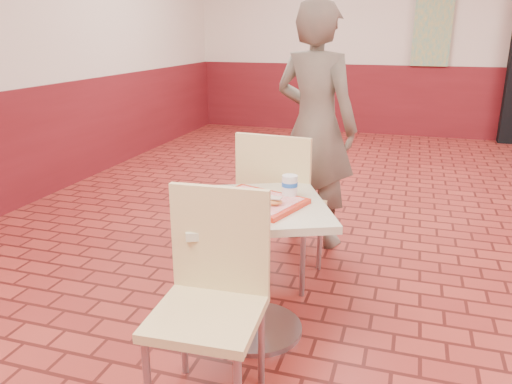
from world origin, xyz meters
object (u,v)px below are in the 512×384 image
(main_table, at_px, (256,248))
(chair_main_back, at_px, (279,201))
(chair_main_front, at_px, (212,290))
(long_john_donut, at_px, (269,201))
(customer, at_px, (315,127))
(paper_cup, at_px, (290,185))
(serving_tray, at_px, (256,201))
(ring_donut, at_px, (241,192))

(main_table, height_order, chair_main_back, chair_main_back)
(main_table, xyz_separation_m, chair_main_front, (-0.02, -0.50, 0.03))
(long_john_donut, bearing_deg, customer, 91.84)
(long_john_donut, bearing_deg, paper_cup, 72.48)
(serving_tray, height_order, long_john_donut, long_john_donut)
(serving_tray, height_order, ring_donut, ring_donut)
(ring_donut, bearing_deg, chair_main_back, 83.26)
(main_table, relative_size, chair_main_front, 0.77)
(main_table, relative_size, paper_cup, 7.21)
(chair_main_front, distance_m, chair_main_back, 1.05)
(serving_tray, bearing_deg, paper_cup, 39.50)
(chair_main_front, distance_m, ring_donut, 0.59)
(main_table, distance_m, customer, 1.31)
(customer, height_order, ring_donut, customer)
(paper_cup, bearing_deg, long_john_donut, -107.52)
(chair_main_front, height_order, serving_tray, chair_main_front)
(main_table, height_order, chair_main_front, chair_main_front)
(chair_main_back, height_order, customer, customer)
(chair_main_front, distance_m, customer, 1.79)
(chair_main_back, relative_size, paper_cup, 9.76)
(chair_main_front, relative_size, chair_main_back, 0.95)
(chair_main_back, bearing_deg, ring_donut, 88.02)
(customer, xyz_separation_m, ring_donut, (-0.13, -1.22, -0.11))
(serving_tray, relative_size, long_john_donut, 3.16)
(chair_main_back, xyz_separation_m, customer, (0.07, 0.71, 0.32))
(ring_donut, distance_m, long_john_donut, 0.19)
(main_table, relative_size, chair_main_back, 0.74)
(ring_donut, bearing_deg, serving_tray, -22.07)
(customer, bearing_deg, paper_cup, 113.32)
(customer, xyz_separation_m, long_john_donut, (0.04, -1.31, -0.11))
(ring_donut, bearing_deg, customer, 84.08)
(main_table, distance_m, long_john_donut, 0.29)
(ring_donut, bearing_deg, long_john_donut, -29.87)
(ring_donut, relative_size, paper_cup, 0.94)
(chair_main_back, height_order, serving_tray, chair_main_back)
(chair_main_front, xyz_separation_m, customer, (0.06, 1.75, 0.34))
(chair_main_front, xyz_separation_m, chair_main_back, (-0.00, 1.05, 0.02))
(main_table, bearing_deg, paper_cup, 39.50)
(chair_main_back, distance_m, long_john_donut, 0.65)
(customer, height_order, paper_cup, customer)
(main_table, xyz_separation_m, paper_cup, (0.14, 0.11, 0.30))
(customer, xyz_separation_m, paper_cup, (0.10, -1.14, -0.07))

